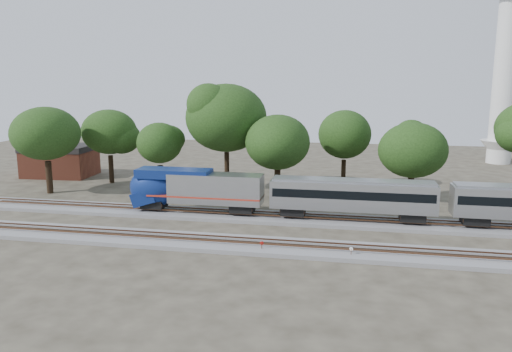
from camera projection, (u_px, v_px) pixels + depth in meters
The scene contains 14 objects.
ground at pixel (249, 234), 51.21m from camera, with size 160.00×160.00×0.00m, color #383328.
track_far at pixel (260, 217), 56.95m from camera, with size 160.00×5.00×0.73m.
track_near at pixel (240, 244), 47.31m from camera, with size 160.00×5.00×0.73m.
switch_stand_red at pixel (262, 245), 45.51m from camera, with size 0.33×0.16×1.09m.
switch_stand_white at pixel (351, 251), 43.99m from camera, with size 0.32×0.17×1.07m.
switch_lever at pixel (322, 255), 44.72m from camera, with size 0.50×0.30×0.30m, color #512D19.
brick_building at pixel (60, 160), 82.48m from camera, with size 11.15×8.17×5.17m.
tree_0 at pixel (46, 134), 68.59m from camera, with size 8.55×8.55×12.05m.
tree_1 at pixel (109, 132), 75.91m from camera, with size 8.02×8.02×11.31m.
tree_2 at pixel (159, 143), 69.89m from camera, with size 7.07×7.07×9.97m.
tree_3 at pixel (226, 118), 69.21m from camera, with size 10.63×10.63×14.99m.
tree_4 at pixel (278, 142), 65.37m from camera, with size 7.74×7.74×10.91m.
tree_5 at pixel (345, 135), 71.35m from camera, with size 8.12×8.12×11.44m.
tree_6 at pixel (413, 150), 63.36m from camera, with size 6.95×6.95×9.80m.
Camera 1 is at (10.19, -48.14, 15.41)m, focal length 35.00 mm.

